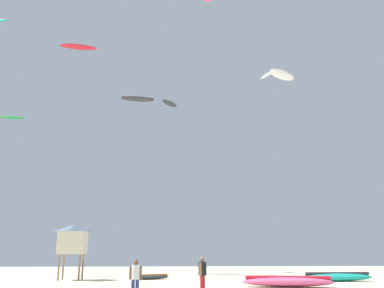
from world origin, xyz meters
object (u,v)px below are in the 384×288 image
object	(u,v)px
kite_grounded_near	(338,277)
kite_grounded_mid	(288,282)
kite_aloft_2	(11,117)
lifeguard_tower	(73,239)
kite_aloft_7	(170,103)
kite_aloft_1	(267,75)
kite_aloft_6	(282,75)
kite_aloft_5	(78,47)
kite_aloft_3	(138,99)
person_midground	(202,272)
person_foreground	(135,276)
kite_grounded_far	(150,277)

from	to	relation	value
kite_grounded_near	kite_grounded_mid	distance (m)	7.54
kite_grounded_near	kite_aloft_2	world-z (taller)	kite_aloft_2
lifeguard_tower	kite_aloft_7	size ratio (longest dim) A/B	1.54
kite_aloft_1	kite_aloft_6	world-z (taller)	kite_aloft_1
kite_aloft_7	kite_aloft_5	bearing A→B (deg)	-164.35
kite_aloft_3	kite_aloft_6	xyz separation A→B (m)	(14.45, -4.90, 1.14)
kite_grounded_mid	kite_aloft_2	xyz separation A→B (m)	(-22.82, 16.29, 15.05)
kite_grounded_near	kite_aloft_5	distance (m)	37.74
kite_aloft_3	kite_aloft_6	distance (m)	15.30
person_midground	kite_aloft_6	distance (m)	26.33
person_foreground	kite_grounded_mid	size ratio (longest dim) A/B	0.29
kite_grounded_far	kite_aloft_6	bearing A→B (deg)	15.53
person_midground	kite_aloft_3	bearing A→B (deg)	131.30
kite_aloft_3	kite_grounded_near	bearing A→B (deg)	-37.29
lifeguard_tower	kite_aloft_1	distance (m)	31.91
person_midground	kite_aloft_2	distance (m)	30.36
person_foreground	kite_aloft_5	xyz separation A→B (m)	(-9.04, 27.16, 24.92)
person_midground	kite_grounded_far	bearing A→B (deg)	130.96
kite_grounded_far	lifeguard_tower	xyz separation A→B (m)	(-6.04, -0.30, 2.86)
kite_aloft_5	kite_aloft_7	bearing A→B (deg)	15.65
kite_aloft_2	kite_aloft_1	bearing A→B (deg)	12.41
kite_aloft_5	kite_aloft_7	distance (m)	12.83
kite_grounded_mid	lifeguard_tower	distance (m)	16.85
kite_aloft_6	kite_aloft_7	distance (m)	16.03
kite_aloft_1	kite_aloft_6	bearing A→B (deg)	-96.92
kite_aloft_2	kite_grounded_near	bearing A→B (deg)	-21.26
kite_grounded_far	kite_aloft_1	world-z (taller)	kite_aloft_1
person_foreground	lifeguard_tower	xyz separation A→B (m)	(-5.65, 14.75, 2.10)
person_midground	kite_aloft_3	world-z (taller)	kite_aloft_3
person_midground	kite_aloft_7	size ratio (longest dim) A/B	0.65
kite_grounded_near	kite_aloft_5	bearing A→B (deg)	145.95
kite_aloft_5	kite_aloft_2	bearing A→B (deg)	-138.13
person_midground	kite_aloft_1	size ratio (longest dim) A/B	0.66
kite_aloft_1	person_foreground	bearing A→B (deg)	-116.17
lifeguard_tower	kite_aloft_5	distance (m)	26.20
kite_aloft_6	kite_aloft_7	size ratio (longest dim) A/B	1.31
person_midground	kite_grounded_mid	size ratio (longest dim) A/B	0.32
person_midground	kite_grounded_mid	bearing A→B (deg)	65.64
person_foreground	kite_aloft_1	world-z (taller)	kite_aloft_1
lifeguard_tower	kite_grounded_far	bearing A→B (deg)	2.83
person_foreground	kite_grounded_far	world-z (taller)	person_foreground
kite_aloft_6	kite_aloft_2	bearing A→B (deg)	171.53
person_midground	person_foreground	bearing A→B (deg)	-116.88
person_midground	kite_aloft_5	xyz separation A→B (m)	(-12.20, 25.00, 24.86)
person_midground	lifeguard_tower	world-z (taller)	lifeguard_tower
person_midground	kite_grounded_far	size ratio (longest dim) A/B	0.52
kite_aloft_5	kite_aloft_6	bearing A→B (deg)	-21.48
kite_grounded_near	kite_aloft_3	size ratio (longest dim) A/B	1.48
kite_aloft_5	kite_grounded_near	bearing A→B (deg)	-34.05
kite_aloft_1	kite_aloft_2	xyz separation A→B (m)	(-28.32, -6.23, -8.41)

